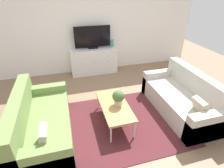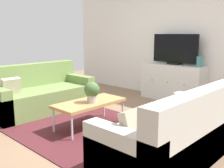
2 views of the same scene
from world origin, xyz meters
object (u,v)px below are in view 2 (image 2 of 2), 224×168
glass_vase (199,62)px  tv_console (173,82)px  couch_left_side (39,95)px  potted_plant (92,91)px  couch_right_side (177,137)px  coffee_table (90,103)px  flat_screen_tv (175,49)px

glass_vase → tv_console: bearing=-180.0°
couch_left_side → potted_plant: couch_left_side is taller
potted_plant → tv_console: bearing=90.5°
couch_right_side → tv_console: bearing=121.7°
coffee_table → glass_vase: bearing=75.6°
coffee_table → tv_console: (0.04, 2.34, 0.01)m
tv_console → glass_vase: glass_vase is taller
couch_left_side → potted_plant: size_ratio=5.97×
potted_plant → flat_screen_tv: bearing=90.5°
couch_left_side → flat_screen_tv: size_ratio=1.81×
couch_right_side → couch_left_side: bearing=180.0°
flat_screen_tv → glass_vase: flat_screen_tv is taller
couch_left_side → tv_console: size_ratio=1.36×
coffee_table → flat_screen_tv: bearing=89.0°
couch_left_side → couch_right_side: same height
couch_left_side → glass_vase: bearing=50.3°
couch_left_side → couch_right_side: 2.88m
tv_console → couch_right_side: bearing=-58.3°
potted_plant → glass_vase: bearing=77.1°
couch_left_side → potted_plant: 1.46m
tv_console → glass_vase: size_ratio=6.59×
glass_vase → potted_plant: bearing=-102.9°
potted_plant → glass_vase: size_ratio=1.51×
couch_left_side → couch_right_side: size_ratio=1.00×
tv_console → flat_screen_tv: bearing=90.0°
tv_console → glass_vase: bearing=0.0°
couch_right_side → flat_screen_tv: size_ratio=1.81×
tv_console → flat_screen_tv: size_ratio=1.33×
glass_vase → couch_right_side: bearing=-69.2°
coffee_table → potted_plant: bearing=-10.7°
couch_right_side → flat_screen_tv: (-1.46, 2.39, 0.80)m
tv_console → glass_vase: (0.56, 0.00, 0.49)m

